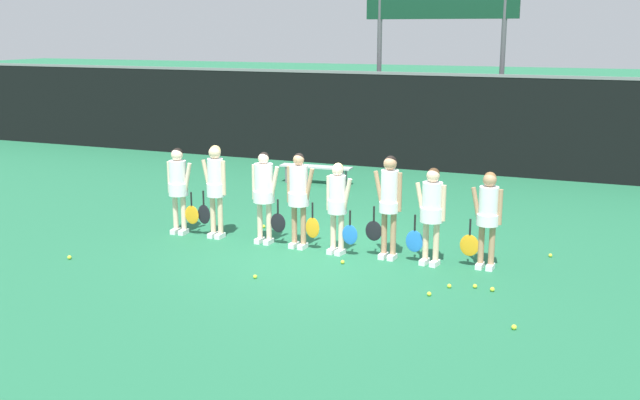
# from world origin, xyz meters

# --- Properties ---
(ground_plane) EXTENTS (140.00, 140.00, 0.00)m
(ground_plane) POSITION_xyz_m (0.00, 0.00, 0.00)
(ground_plane) COLOR #216642
(fence_windscreen) EXTENTS (60.00, 0.08, 2.73)m
(fence_windscreen) POSITION_xyz_m (0.00, 8.32, 1.38)
(fence_windscreen) COLOR black
(fence_windscreen) RESTS_ON ground_plane
(scoreboard) EXTENTS (4.42, 0.15, 5.61)m
(scoreboard) POSITION_xyz_m (-0.29, 9.69, 4.45)
(scoreboard) COLOR #515156
(scoreboard) RESTS_ON ground_plane
(bench_courtside) EXTENTS (1.89, 0.47, 0.47)m
(bench_courtside) POSITION_xyz_m (-2.38, 5.44, 0.40)
(bench_courtside) COLOR #B2B2B7
(bench_courtside) RESTS_ON ground_plane
(player_0) EXTENTS (0.67, 0.38, 1.68)m
(player_0) POSITION_xyz_m (-2.96, 0.00, 1.00)
(player_0) COLOR beige
(player_0) RESTS_ON ground_plane
(player_1) EXTENTS (0.62, 0.34, 1.77)m
(player_1) POSITION_xyz_m (-2.16, 0.04, 1.06)
(player_1) COLOR beige
(player_1) RESTS_ON ground_plane
(player_2) EXTENTS (0.68, 0.40, 1.71)m
(player_2) POSITION_xyz_m (-1.13, 0.03, 1.01)
(player_2) COLOR beige
(player_2) RESTS_ON ground_plane
(player_3) EXTENTS (0.65, 0.38, 1.74)m
(player_3) POSITION_xyz_m (-0.42, -0.00, 1.03)
(player_3) COLOR tan
(player_3) RESTS_ON ground_plane
(player_4) EXTENTS (0.61, 0.34, 1.63)m
(player_4) POSITION_xyz_m (0.36, -0.08, 0.95)
(player_4) COLOR beige
(player_4) RESTS_ON ground_plane
(player_5) EXTENTS (0.64, 0.35, 1.81)m
(player_5) POSITION_xyz_m (1.27, -0.01, 1.08)
(player_5) COLOR tan
(player_5) RESTS_ON ground_plane
(player_6) EXTENTS (0.68, 0.39, 1.66)m
(player_6) POSITION_xyz_m (2.03, -0.07, 0.98)
(player_6) COLOR beige
(player_6) RESTS_ON ground_plane
(player_7) EXTENTS (0.67, 0.37, 1.63)m
(player_7) POSITION_xyz_m (2.93, 0.07, 0.97)
(player_7) COLOR tan
(player_7) RESTS_ON ground_plane
(tennis_ball_0) EXTENTS (0.07, 0.07, 0.07)m
(tennis_ball_0) POSITION_xyz_m (-1.64, 0.98, 0.03)
(tennis_ball_0) COLOR #CCE033
(tennis_ball_0) RESTS_ON ground_plane
(tennis_ball_1) EXTENTS (0.07, 0.07, 0.07)m
(tennis_ball_1) POSITION_xyz_m (3.24, -1.02, 0.04)
(tennis_ball_1) COLOR #CCE033
(tennis_ball_1) RESTS_ON ground_plane
(tennis_ball_2) EXTENTS (0.07, 0.07, 0.07)m
(tennis_ball_2) POSITION_xyz_m (0.66, -0.61, 0.03)
(tennis_ball_2) COLOR #CCE033
(tennis_ball_2) RESTS_ON ground_plane
(tennis_ball_3) EXTENTS (0.07, 0.07, 0.07)m
(tennis_ball_3) POSITION_xyz_m (2.60, -1.12, 0.03)
(tennis_ball_3) COLOR #CCE033
(tennis_ball_3) RESTS_ON ground_plane
(tennis_ball_4) EXTENTS (0.07, 0.07, 0.07)m
(tennis_ball_4) POSITION_xyz_m (-0.37, -1.86, 0.03)
(tennis_ball_4) COLOR #CCE033
(tennis_ball_4) RESTS_ON ground_plane
(tennis_ball_5) EXTENTS (0.06, 0.06, 0.06)m
(tennis_ball_5) POSITION_xyz_m (-3.59, 1.19, 0.03)
(tennis_ball_5) COLOR #CCE033
(tennis_ball_5) RESTS_ON ground_plane
(tennis_ball_6) EXTENTS (0.07, 0.07, 0.07)m
(tennis_ball_6) POSITION_xyz_m (3.77, -2.41, 0.04)
(tennis_ball_6) COLOR #CCE033
(tennis_ball_6) RESTS_ON ground_plane
(tennis_ball_7) EXTENTS (0.07, 0.07, 0.07)m
(tennis_ball_7) POSITION_xyz_m (2.41, -1.58, 0.03)
(tennis_ball_7) COLOR #CCE033
(tennis_ball_7) RESTS_ON ground_plane
(tennis_ball_8) EXTENTS (0.07, 0.07, 0.07)m
(tennis_ball_8) POSITION_xyz_m (2.97, -0.97, 0.03)
(tennis_ball_8) COLOR #CCE033
(tennis_ball_8) RESTS_ON ground_plane
(tennis_ball_9) EXTENTS (0.07, 0.07, 0.07)m
(tennis_ball_9) POSITION_xyz_m (-3.81, -2.18, 0.04)
(tennis_ball_9) COLOR #CCE033
(tennis_ball_9) RESTS_ON ground_plane
(tennis_ball_10) EXTENTS (0.07, 0.07, 0.07)m
(tennis_ball_10) POSITION_xyz_m (3.88, 1.14, 0.03)
(tennis_ball_10) COLOR #CCE033
(tennis_ball_10) RESTS_ON ground_plane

